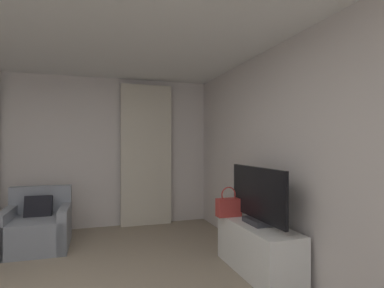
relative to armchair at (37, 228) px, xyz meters
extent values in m
cube|color=silver|center=(0.27, 0.89, 1.02)|extent=(5.12, 0.06, 2.60)
cube|color=silver|center=(2.80, -2.14, 1.02)|extent=(0.06, 6.12, 2.60)
cube|color=beige|center=(1.65, 0.76, 0.97)|extent=(0.90, 0.06, 2.50)
cube|color=gray|center=(0.00, -0.04, -0.06)|extent=(0.85, 0.88, 0.43)
cube|color=gray|center=(0.00, 0.33, 0.35)|extent=(0.84, 0.15, 0.39)
cube|color=gray|center=(0.36, -0.04, 0.01)|extent=(0.13, 0.87, 0.57)
cube|color=gray|center=(-0.36, -0.03, 0.01)|extent=(0.13, 0.87, 0.57)
cube|color=black|center=(0.00, 0.09, 0.25)|extent=(0.36, 0.21, 0.37)
cube|color=white|center=(2.50, -1.66, -0.01)|extent=(0.45, 1.22, 0.54)
cube|color=#333338|center=(2.50, -1.66, 0.30)|extent=(0.20, 0.36, 0.06)
cube|color=black|center=(2.50, -1.66, 0.62)|extent=(0.04, 1.12, 0.58)
cube|color=#B73833|center=(2.34, -1.22, 0.38)|extent=(0.30, 0.14, 0.22)
torus|color=#B73833|center=(2.34, -1.22, 0.54)|extent=(0.20, 0.02, 0.20)
camera|label=1|loc=(0.73, -4.74, 1.17)|focal=28.91mm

